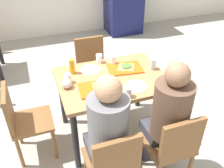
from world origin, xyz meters
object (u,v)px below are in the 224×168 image
object	(u,v)px
person_in_brown_jacket	(168,114)
tray_red_far	(125,68)
chair_left_end	(22,118)
soda_can	(153,64)
tray_red_near	(98,89)
pizza_slice_a	(100,86)
chair_far_side	(92,65)
chair_near_left	(113,163)
pizza_slice_b	(126,66)
plastic_cup_c	(68,79)
chair_near_right	(173,145)
person_in_red	(107,129)
condiment_bottle	(72,67)
plastic_cup_a	(99,59)
paper_plate_center	(90,70)
plastic_cup_d	(113,60)
paper_plate_near_edge	(136,86)
main_table	(112,86)
plastic_cup_b	(128,92)
foil_bundle	(66,84)

from	to	relation	value
person_in_brown_jacket	tray_red_far	bearing A→B (deg)	96.05
chair_left_end	soda_can	world-z (taller)	soda_can
tray_red_near	pizza_slice_a	bearing A→B (deg)	14.62
chair_far_side	chair_near_left	bearing A→B (deg)	-99.82
chair_far_side	pizza_slice_b	bearing A→B (deg)	-72.26
chair_far_side	plastic_cup_c	world-z (taller)	plastic_cup_c
chair_near_right	chair_near_left	bearing A→B (deg)	180.00
chair_near_right	person_in_red	xyz separation A→B (m)	(-0.55, 0.14, 0.25)
pizza_slice_b	condiment_bottle	world-z (taller)	condiment_bottle
tray_red_far	plastic_cup_a	world-z (taller)	plastic_cup_a
paper_plate_center	condiment_bottle	distance (m)	0.21
chair_far_side	plastic_cup_d	world-z (taller)	plastic_cup_d
paper_plate_near_edge	condiment_bottle	bearing A→B (deg)	139.12
main_table	plastic_cup_c	bearing A→B (deg)	172.02
condiment_bottle	chair_near_left	bearing A→B (deg)	-85.38
chair_near_left	chair_far_side	bearing A→B (deg)	80.18
pizza_slice_a	paper_plate_near_edge	bearing A→B (deg)	-14.83
tray_red_near	tray_red_far	bearing A→B (deg)	34.77
pizza_slice_a	plastic_cup_d	distance (m)	0.49
tray_red_near	chair_left_end	bearing A→B (deg)	169.01
pizza_slice_b	condiment_bottle	bearing A→B (deg)	170.94
pizza_slice_a	plastic_cup_d	size ratio (longest dim) A/B	2.08
chair_near_right	plastic_cup_a	size ratio (longest dim) A/B	8.36
soda_can	tray_red_near	bearing A→B (deg)	-166.01
paper_plate_center	soda_can	distance (m)	0.67
plastic_cup_d	condiment_bottle	size ratio (longest dim) A/B	0.62
person_in_brown_jacket	plastic_cup_a	size ratio (longest dim) A/B	12.46
plastic_cup_c	paper_plate_near_edge	bearing A→B (deg)	-25.44
condiment_bottle	chair_left_end	bearing A→B (deg)	-158.56
pizza_slice_a	condiment_bottle	size ratio (longest dim) A/B	1.30
pizza_slice_a	plastic_cup_b	xyz separation A→B (m)	(0.20, -0.21, 0.03)
paper_plate_center	plastic_cup_a	xyz separation A→B (m)	(0.14, 0.12, 0.05)
chair_far_side	condiment_bottle	size ratio (longest dim) A/B	5.22
chair_left_end	paper_plate_center	xyz separation A→B (m)	(0.77, 0.23, 0.28)
person_in_red	tray_red_far	distance (m)	0.91
tray_red_far	soda_can	xyz separation A→B (m)	(0.28, -0.10, 0.05)
main_table	plastic_cup_a	bearing A→B (deg)	94.50
person_in_brown_jacket	plastic_cup_a	bearing A→B (deg)	106.76
plastic_cup_b	plastic_cup_d	bearing A→B (deg)	82.38
tray_red_far	condiment_bottle	distance (m)	0.57
plastic_cup_d	soda_can	xyz separation A→B (m)	(0.36, -0.25, 0.01)
condiment_bottle	tray_red_near	bearing A→B (deg)	-65.97
paper_plate_near_edge	pizza_slice_b	size ratio (longest dim) A/B	1.02
main_table	foil_bundle	size ratio (longest dim) A/B	11.03
chair_left_end	plastic_cup_c	bearing A→B (deg)	7.13
person_in_red	plastic_cup_c	xyz separation A→B (m)	(-0.17, 0.72, 0.08)
plastic_cup_b	plastic_cup_c	bearing A→B (deg)	138.67
tray_red_far	pizza_slice_b	distance (m)	0.03
tray_red_far	pizza_slice_a	xyz separation A→B (m)	(-0.36, -0.26, 0.02)
main_table	paper_plate_near_edge	size ratio (longest dim) A/B	5.01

